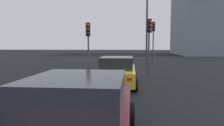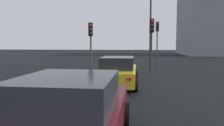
{
  "view_description": "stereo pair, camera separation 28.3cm",
  "coord_description": "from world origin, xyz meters",
  "px_view_note": "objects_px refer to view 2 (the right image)",
  "views": [
    {
      "loc": [
        -1.51,
        -0.69,
        2.07
      ],
      "look_at": [
        7.88,
        0.02,
        1.26
      ],
      "focal_mm": 35.0,
      "sensor_mm": 36.0,
      "label": 1
    },
    {
      "loc": [
        -1.49,
        -0.97,
        2.07
      ],
      "look_at": [
        7.88,
        0.02,
        1.26
      ],
      "focal_mm": 35.0,
      "sensor_mm": 36.0,
      "label": 2
    }
  ],
  "objects_px": {
    "car_yellow_lead": "(118,72)",
    "traffic_light_near_left": "(152,35)",
    "street_lamp_kerbside": "(151,11)",
    "traffic_light_near_right": "(91,37)",
    "car_maroon_second": "(71,117)",
    "traffic_light_far_left": "(157,34)"
  },
  "relations": [
    {
      "from": "traffic_light_near_right",
      "to": "traffic_light_far_left",
      "type": "xyz_separation_m",
      "value": [
        6.55,
        -5.11,
        0.47
      ]
    },
    {
      "from": "street_lamp_kerbside",
      "to": "traffic_light_near_left",
      "type": "bearing_deg",
      "value": 177.13
    },
    {
      "from": "car_yellow_lead",
      "to": "street_lamp_kerbside",
      "type": "distance_m",
      "value": 10.17
    },
    {
      "from": "street_lamp_kerbside",
      "to": "traffic_light_near_right",
      "type": "bearing_deg",
      "value": 139.03
    },
    {
      "from": "traffic_light_near_left",
      "to": "car_yellow_lead",
      "type": "bearing_deg",
      "value": -32.84
    },
    {
      "from": "traffic_light_far_left",
      "to": "street_lamp_kerbside",
      "type": "relative_size",
      "value": 0.49
    },
    {
      "from": "car_yellow_lead",
      "to": "traffic_light_near_left",
      "type": "distance_m",
      "value": 4.85
    },
    {
      "from": "car_maroon_second",
      "to": "traffic_light_far_left",
      "type": "distance_m",
      "value": 17.86
    },
    {
      "from": "car_yellow_lead",
      "to": "traffic_light_near_right",
      "type": "relative_size",
      "value": 1.26
    },
    {
      "from": "car_yellow_lead",
      "to": "traffic_light_far_left",
      "type": "distance_m",
      "value": 11.13
    },
    {
      "from": "car_maroon_second",
      "to": "traffic_light_far_left",
      "type": "height_order",
      "value": "traffic_light_far_left"
    },
    {
      "from": "traffic_light_near_right",
      "to": "street_lamp_kerbside",
      "type": "bearing_deg",
      "value": 139.51
    },
    {
      "from": "traffic_light_near_right",
      "to": "car_yellow_lead",
      "type": "bearing_deg",
      "value": 29.43
    },
    {
      "from": "traffic_light_near_left",
      "to": "traffic_light_near_right",
      "type": "xyz_separation_m",
      "value": [
        -0.05,
        4.11,
        -0.16
      ]
    },
    {
      "from": "traffic_light_far_left",
      "to": "street_lamp_kerbside",
      "type": "xyz_separation_m",
      "value": [
        -1.53,
        0.75,
        1.99
      ]
    },
    {
      "from": "car_yellow_lead",
      "to": "traffic_light_near_right",
      "type": "bearing_deg",
      "value": 29.47
    },
    {
      "from": "car_yellow_lead",
      "to": "traffic_light_near_left",
      "type": "bearing_deg",
      "value": -25.34
    },
    {
      "from": "car_yellow_lead",
      "to": "traffic_light_far_left",
      "type": "bearing_deg",
      "value": -15.11
    },
    {
      "from": "car_maroon_second",
      "to": "street_lamp_kerbside",
      "type": "relative_size",
      "value": 0.53
    },
    {
      "from": "car_maroon_second",
      "to": "traffic_light_near_right",
      "type": "height_order",
      "value": "traffic_light_near_right"
    },
    {
      "from": "car_maroon_second",
      "to": "street_lamp_kerbside",
      "type": "xyz_separation_m",
      "value": [
        15.88,
        -2.5,
        4.27
      ]
    },
    {
      "from": "car_yellow_lead",
      "to": "traffic_light_near_left",
      "type": "relative_size",
      "value": 1.18
    }
  ]
}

